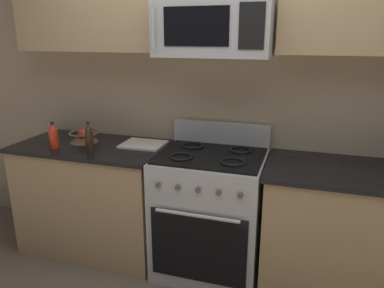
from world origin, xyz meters
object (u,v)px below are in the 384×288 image
at_px(bottle_soy, 89,137).
at_px(bottle_hot_sauce, 54,136).
at_px(microwave, 215,27).
at_px(cutting_board, 143,144).
at_px(range_oven, 211,212).
at_px(fruit_basket, 84,136).

xyz_separation_m(bottle_soy, bottle_hot_sauce, (-0.27, -0.06, -0.00)).
height_order(microwave, bottle_hot_sauce, microwave).
bearing_deg(microwave, bottle_soy, -171.40).
bearing_deg(cutting_board, range_oven, -10.02).
relative_size(microwave, fruit_basket, 3.24).
bearing_deg(cutting_board, microwave, -7.23).
xyz_separation_m(range_oven, fruit_basket, (-1.08, 0.05, 0.49)).
height_order(microwave, cutting_board, microwave).
xyz_separation_m(range_oven, bottle_soy, (-0.93, -0.11, 0.53)).
distance_m(range_oven, cutting_board, 0.74).
bearing_deg(microwave, fruit_basket, 178.85).
relative_size(range_oven, fruit_basket, 4.66).
bearing_deg(range_oven, bottle_soy, -173.16).
xyz_separation_m(cutting_board, bottle_hot_sauce, (-0.62, -0.27, 0.09)).
distance_m(microwave, cutting_board, 1.05).
relative_size(cutting_board, bottle_hot_sauce, 1.61).
bearing_deg(fruit_basket, range_oven, -2.68).
bearing_deg(bottle_soy, fruit_basket, 133.77).
relative_size(fruit_basket, cutting_board, 0.71).
relative_size(microwave, bottle_soy, 3.56).
xyz_separation_m(range_oven, cutting_board, (-0.58, 0.10, 0.45)).
bearing_deg(bottle_hot_sauce, microwave, 9.34).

